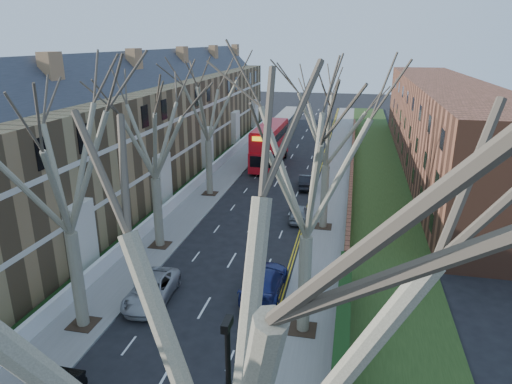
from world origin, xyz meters
The scene contains 17 objects.
pavement_left centered at (-6.00, 39.00, 0.06)m, with size 3.00×102.00×0.12m, color slate.
pavement_right centered at (6.00, 39.00, 0.06)m, with size 3.00×102.00×0.12m, color slate.
terrace_left centered at (-13.65, 31.00, 5.53)m, with size 9.70×78.00×13.60m.
flats_right centered at (17.46, 43.00, 4.98)m, with size 13.97×54.00×10.00m.
front_wall_left centered at (-7.65, 31.00, 0.62)m, with size 0.30×78.00×1.00m.
grass_verge_right centered at (10.50, 39.00, 0.15)m, with size 6.00×102.00×0.06m.
tree_left_mid centered at (-5.70, 6.00, 9.56)m, with size 10.50×10.50×14.71m.
tree_left_far centered at (-5.70, 16.00, 9.24)m, with size 10.15×10.15×14.22m.
tree_left_dist centered at (-5.70, 28.00, 9.56)m, with size 10.50×10.50×14.71m.
tree_right_near centered at (5.70, -6.00, 9.86)m, with size 10.85×10.85×15.20m.
tree_right_mid centered at (5.70, 8.00, 9.56)m, with size 10.50×10.50×14.71m.
tree_right_far centered at (5.70, 22.00, 9.24)m, with size 10.15×10.15×14.22m.
double_decker_bus centered at (-2.05, 40.28, 2.33)m, with size 3.03×11.40×4.74m.
car_left_far centered at (-3.20, 9.11, 0.68)m, with size 2.26×4.90×1.36m, color #9A9B9F.
car_right_near centered at (3.00, 11.28, 0.78)m, with size 2.19×5.40×1.57m, color navy.
car_right_mid centered at (3.54, 23.28, 0.66)m, with size 1.56×3.87×1.32m, color gray.
car_right_far centered at (3.20, 32.17, 0.69)m, with size 1.46×4.18×1.38m, color black.
Camera 1 is at (7.58, -12.25, 14.43)m, focal length 32.00 mm.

